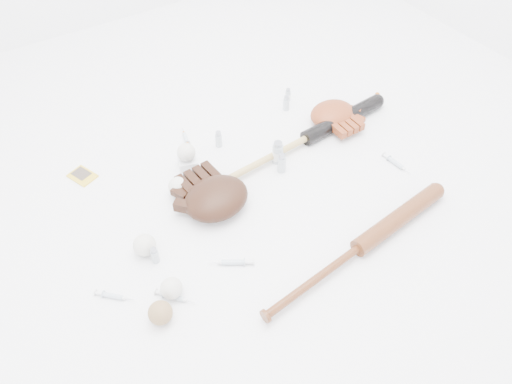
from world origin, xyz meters
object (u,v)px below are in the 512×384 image
glove_dark (216,198)px  bat_dark (307,138)px  bat_wood (359,247)px  pedestal (188,163)px

glove_dark → bat_dark: bearing=7.5°
bat_dark → glove_dark: bearing=-172.0°
bat_wood → pedestal: bearing=106.5°
glove_dark → pedestal: size_ratio=4.08×
bat_dark → glove_dark: 0.48m
bat_wood → glove_dark: bearing=118.1°
bat_wood → pedestal: 0.72m
bat_wood → glove_dark: (-0.28, 0.42, 0.02)m
bat_wood → bat_dark: bearing=64.7°
bat_dark → pedestal: bearing=158.7°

